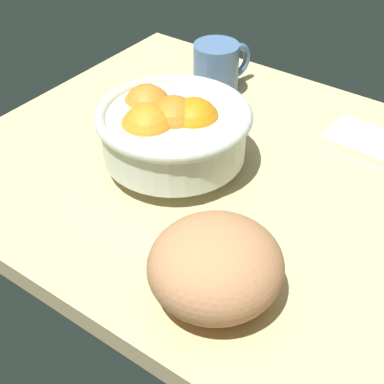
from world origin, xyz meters
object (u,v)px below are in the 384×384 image
at_px(mug, 218,69).
at_px(napkin_folded, 376,145).
at_px(bread_loaf, 216,266).
at_px(fruit_bowl, 171,128).

bearing_deg(mug, napkin_folded, 0.06).
xyz_separation_m(bread_loaf, napkin_folded, (0.04, 0.39, -0.04)).
height_order(bread_loaf, mug, bread_loaf).
bearing_deg(fruit_bowl, mug, 107.10).
relative_size(napkin_folded, mug, 1.23).
height_order(fruit_bowl, mug, fruit_bowl).
relative_size(fruit_bowl, napkin_folded, 1.48).
distance_m(fruit_bowl, bread_loaf, 0.25).
relative_size(fruit_bowl, bread_loaf, 1.45).
bearing_deg(bread_loaf, napkin_folded, 84.58).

